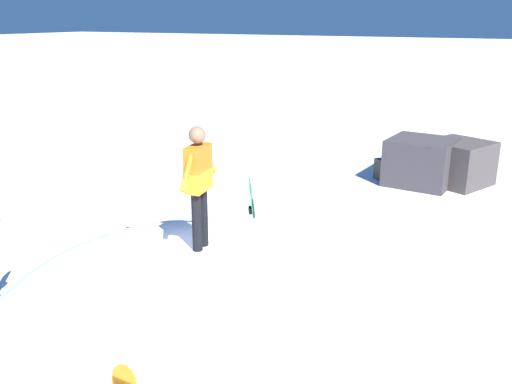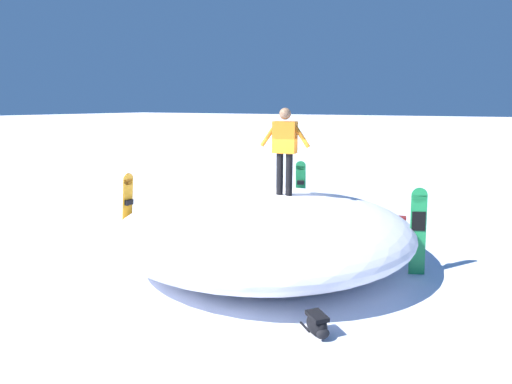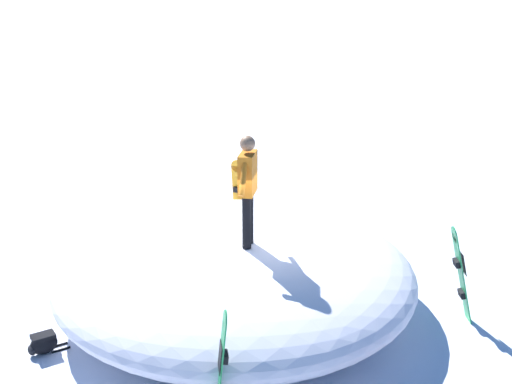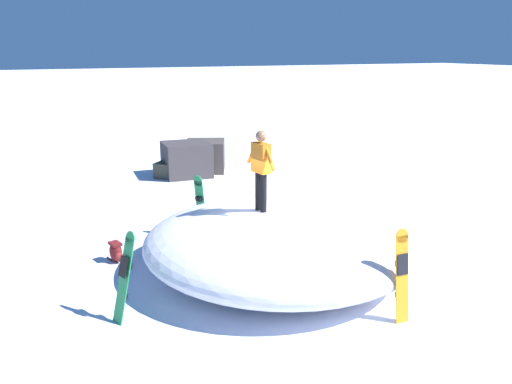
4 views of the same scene
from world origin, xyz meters
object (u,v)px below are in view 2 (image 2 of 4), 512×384
Objects in this scene: snowboard_secondary_upright at (128,210)px; backpack_far at (317,324)px; snowboard_tertiary_upright at (418,230)px; snowboarder_standing at (285,145)px; backpack_near at (398,225)px; snowboard_primary_upright at (301,188)px.

snowboard_secondary_upright is 5.25m from backpack_far.
snowboarder_standing is at bearing -168.81° from snowboard_tertiary_upright.
snowboarder_standing is 3.98m from backpack_near.
snowboarder_standing reaches higher than backpack_near.
snowboarder_standing is at bearing -121.17° from backpack_near.
snowboard_secondary_upright is 2.89× the size of backpack_near.
backpack_far is at bearing -89.06° from backpack_near.
snowboard_secondary_upright is at bearing -115.37° from snowboard_primary_upright.
snowboard_secondary_upright reaches higher than snowboard_tertiary_upright.
snowboard_primary_upright is at bearing 116.39° from backpack_far.
backpack_near is at bearing 109.46° from snowboard_tertiary_upright.
snowboard_primary_upright is 2.85× the size of backpack_far.
snowboard_primary_upright reaches higher than backpack_far.
backpack_far is at bearing -103.40° from snowboard_tertiary_upright.
snowboard_tertiary_upright reaches higher than backpack_far.
snowboarder_standing is 3.02× the size of backpack_far.
backpack_far is (1.83, -2.62, -2.21)m from snowboarder_standing.
snowboard_primary_upright is 4.53m from snowboard_tertiary_upright.
backpack_near is at bearing 40.06° from snowboard_secondary_upright.
snowboarder_standing reaches higher than snowboard_tertiary_upright.
backpack_far is at bearing -15.11° from snowboard_secondary_upright.
backpack_near is (-0.84, 2.37, -0.61)m from snowboard_tertiary_upright.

